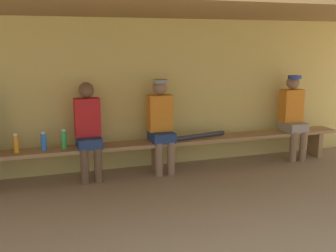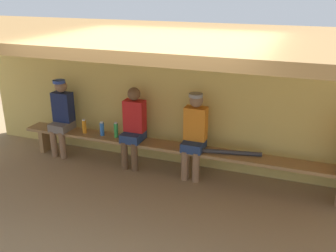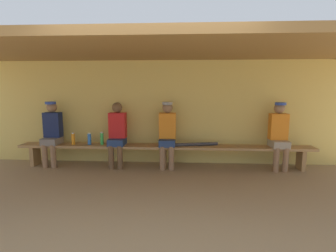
# 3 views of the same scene
# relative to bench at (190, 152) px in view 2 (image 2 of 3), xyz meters

# --- Properties ---
(ground_plane) EXTENTS (24.00, 24.00, 0.00)m
(ground_plane) POSITION_rel_bench_xyz_m (0.00, -1.55, -0.39)
(ground_plane) COLOR #937754
(back_wall) EXTENTS (8.00, 0.20, 2.20)m
(back_wall) POSITION_rel_bench_xyz_m (0.00, 0.45, 0.71)
(back_wall) COLOR #D8BC60
(back_wall) RESTS_ON ground
(dugout_roof) EXTENTS (8.00, 2.80, 0.12)m
(dugout_roof) POSITION_rel_bench_xyz_m (0.00, -0.85, 1.87)
(dugout_roof) COLOR olive
(dugout_roof) RESTS_ON back_wall
(bench) EXTENTS (6.00, 0.36, 0.46)m
(bench) POSITION_rel_bench_xyz_m (0.00, 0.00, 0.00)
(bench) COLOR #9E7547
(bench) RESTS_ON ground
(player_with_sunglasses) EXTENTS (0.34, 0.42, 1.34)m
(player_with_sunglasses) POSITION_rel_bench_xyz_m (0.07, 0.00, 0.36)
(player_with_sunglasses) COLOR navy
(player_with_sunglasses) RESTS_ON ground
(player_in_red) EXTENTS (0.34, 0.42, 1.34)m
(player_in_red) POSITION_rel_bench_xyz_m (-0.97, 0.00, 0.34)
(player_in_red) COLOR navy
(player_in_red) RESTS_ON ground
(player_leftmost) EXTENTS (0.34, 0.42, 1.34)m
(player_leftmost) POSITION_rel_bench_xyz_m (-2.35, 0.00, 0.36)
(player_leftmost) COLOR slate
(player_leftmost) RESTS_ON ground
(water_bottle_orange) EXTENTS (0.07, 0.07, 0.26)m
(water_bottle_orange) POSITION_rel_bench_xyz_m (-1.30, 0.01, 0.20)
(water_bottle_orange) COLOR green
(water_bottle_orange) RESTS_ON bench
(water_bottle_green) EXTENTS (0.07, 0.07, 0.25)m
(water_bottle_green) POSITION_rel_bench_xyz_m (-1.90, -0.01, 0.19)
(water_bottle_green) COLOR orange
(water_bottle_green) RESTS_ON bench
(water_bottle_blue) EXTENTS (0.07, 0.07, 0.25)m
(water_bottle_blue) POSITION_rel_bench_xyz_m (-1.56, -0.00, 0.19)
(water_bottle_blue) COLOR blue
(water_bottle_blue) RESTS_ON bench
(baseball_bat) EXTENTS (0.88, 0.23, 0.07)m
(baseball_bat) POSITION_rel_bench_xyz_m (0.66, -0.00, 0.11)
(baseball_bat) COLOR #333338
(baseball_bat) RESTS_ON bench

